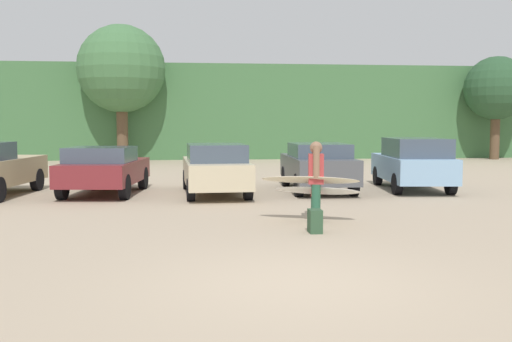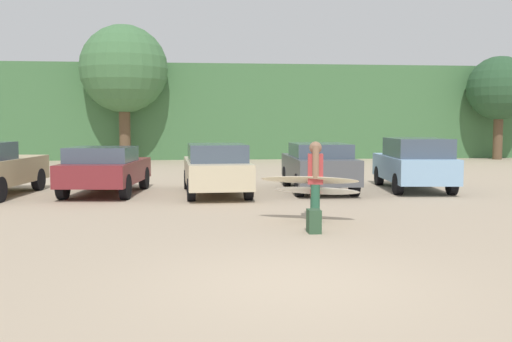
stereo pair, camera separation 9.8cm
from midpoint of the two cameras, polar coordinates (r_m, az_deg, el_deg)
name	(u,v)px [view 1 (the left image)]	position (r m, az deg, el deg)	size (l,w,h in m)	color
ground_plane	(295,283)	(7.92, 3.45, -10.70)	(120.00, 120.00, 0.00)	tan
hillside_ridge	(211,113)	(40.39, -4.44, 5.53)	(108.00, 12.00, 5.54)	#427042
tree_left	(121,69)	(33.84, -12.90, 9.50)	(4.81, 4.81, 7.50)	brown
tree_ridge_back	(496,89)	(37.51, 22.02, 7.33)	(3.68, 3.68, 5.99)	brown
parked_car_maroon	(104,169)	(18.04, -14.51, 0.21)	(2.34, 4.24, 1.42)	maroon
parked_car_champagne	(215,168)	(17.47, -4.10, 0.27)	(1.94, 4.62, 1.50)	beige
parked_car_dark_gray	(318,165)	(18.45, 5.78, 0.55)	(1.92, 4.42, 1.48)	#4C4F54
parked_car_sky_blue	(413,163)	(19.26, 14.71, 0.78)	(2.20, 4.38, 1.64)	#84ADD1
person_adult	(316,177)	(12.58, 5.55, -0.55)	(0.38, 0.77, 1.71)	#26593F
person_child	(316,192)	(12.73, 5.53, -2.06)	(0.25, 0.50, 1.10)	#4C4C51
surfboard_cream	(310,180)	(12.60, 4.97, -0.87)	(2.17, 1.28, 0.26)	beige
surfboard_white	(317,191)	(12.75, 5.67, -1.89)	(1.90, 1.22, 0.26)	white
backpack_dropped	(315,221)	(11.43, 5.44, -4.82)	(0.24, 0.34, 0.45)	#2D4C33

